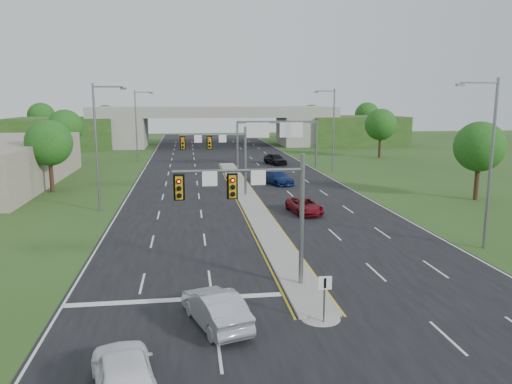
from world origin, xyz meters
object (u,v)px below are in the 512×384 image
object	(u,v)px
keep_right_sign	(325,291)
car_silver	(215,308)
car_far_a	(304,206)
car_far_b	(276,177)
car_white	(124,374)
car_far_c	(275,159)
signal_mast_far	(223,150)
signal_mast_near	(258,200)
sign_gantry	(276,131)
overpass	(215,129)

from	to	relation	value
keep_right_sign	car_silver	xyz separation A→B (m)	(-4.70, 0.52, -0.72)
car_far_a	car_far_b	bearing A→B (deg)	82.04
car_white	car_far_c	world-z (taller)	car_white
car_far_a	signal_mast_far	bearing A→B (deg)	120.14
signal_mast_near	car_far_b	bearing A→B (deg)	78.19
keep_right_sign	sign_gantry	world-z (taller)	sign_gantry
keep_right_sign	car_far_c	size ratio (longest dim) A/B	0.45
signal_mast_far	signal_mast_near	bearing A→B (deg)	-90.00
car_white	car_silver	world-z (taller)	car_white
signal_mast_far	car_far_b	xyz separation A→B (m)	(6.63, 6.71, -3.93)
signal_mast_near	keep_right_sign	world-z (taller)	signal_mast_near
car_far_a	overpass	bearing A→B (deg)	86.74
keep_right_sign	overpass	world-z (taller)	overpass
sign_gantry	car_far_c	bearing A→B (deg)	81.64
signal_mast_far	keep_right_sign	distance (m)	29.71
car_far_b	car_far_c	bearing A→B (deg)	59.15
keep_right_sign	car_white	distance (m)	9.15
signal_mast_far	car_silver	xyz separation A→B (m)	(-2.43, -28.93, -3.92)
signal_mast_near	keep_right_sign	size ratio (longest dim) A/B	3.18
signal_mast_far	overpass	size ratio (longest dim) A/B	0.09
signal_mast_near	sign_gantry	distance (m)	45.88
sign_gantry	car_far_a	bearing A→B (deg)	-95.20
car_far_b	car_far_c	xyz separation A→B (m)	(2.88, 17.10, 0.05)
signal_mast_far	overpass	xyz separation A→B (m)	(2.26, 55.07, -1.17)
car_white	car_far_a	xyz separation A→B (m)	(12.05, 25.52, -0.19)
signal_mast_near	car_far_c	xyz separation A→B (m)	(9.51, 48.81, -3.88)
car_silver	car_far_b	bearing A→B (deg)	-122.29
car_far_b	sign_gantry	bearing A→B (deg)	58.80
keep_right_sign	car_far_c	world-z (taller)	keep_right_sign
car_silver	signal_mast_far	bearing A→B (deg)	-112.83
sign_gantry	car_silver	distance (m)	50.43
car_silver	car_far_a	distance (m)	22.33
car_silver	keep_right_sign	bearing A→B (deg)	155.66
keep_right_sign	overpass	xyz separation A→B (m)	(0.00, 84.53, 2.04)
signal_mast_near	sign_gantry	world-z (taller)	signal_mast_near
keep_right_sign	car_white	world-z (taller)	keep_right_sign
signal_mast_far	sign_gantry	world-z (taller)	signal_mast_far
overpass	car_silver	bearing A→B (deg)	-93.20
signal_mast_far	car_silver	world-z (taller)	signal_mast_far
keep_right_sign	car_silver	bearing A→B (deg)	173.68
sign_gantry	keep_right_sign	bearing A→B (deg)	-97.70
signal_mast_far	overpass	world-z (taller)	overpass
signal_mast_near	signal_mast_far	bearing A→B (deg)	90.00
signal_mast_far	overpass	bearing A→B (deg)	87.65
keep_right_sign	car_far_a	xyz separation A→B (m)	(4.10, 21.04, -0.84)
keep_right_sign	sign_gantry	size ratio (longest dim) A/B	0.19
keep_right_sign	car_far_b	bearing A→B (deg)	83.12
car_far_c	car_far_a	bearing A→B (deg)	-112.46
signal_mast_near	car_far_b	xyz separation A→B (m)	(6.63, 31.71, -3.93)
keep_right_sign	signal_mast_near	bearing A→B (deg)	116.94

